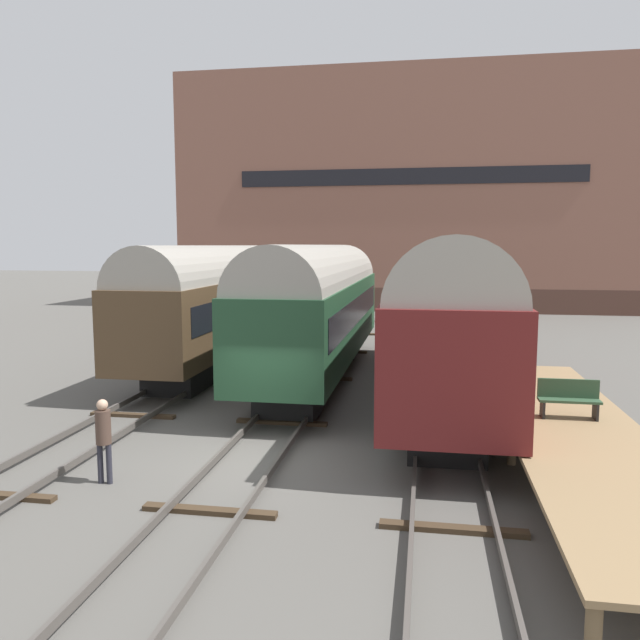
{
  "coord_description": "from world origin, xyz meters",
  "views": [
    {
      "loc": [
        3.93,
        -13.72,
        5.02
      ],
      "look_at": [
        0.0,
        9.49,
        2.2
      ],
      "focal_mm": 35.0,
      "sensor_mm": 36.0,
      "label": 1
    }
  ],
  "objects_px": {
    "bench": "(569,397)",
    "train_car_maroon": "(442,308)",
    "train_car_brown": "(228,295)",
    "person_worker": "(103,433)",
    "train_car_green": "(319,303)"
  },
  "relations": [
    {
      "from": "train_car_maroon",
      "to": "train_car_brown",
      "type": "bearing_deg",
      "value": 150.19
    },
    {
      "from": "person_worker",
      "to": "bench",
      "type": "bearing_deg",
      "value": 18.67
    },
    {
      "from": "train_car_green",
      "to": "person_worker",
      "type": "bearing_deg",
      "value": -103.59
    },
    {
      "from": "train_car_brown",
      "to": "train_car_green",
      "type": "xyz_separation_m",
      "value": [
        4.5,
        -2.97,
        -0.01
      ]
    },
    {
      "from": "train_car_brown",
      "to": "person_worker",
      "type": "distance_m",
      "value": 14.35
    },
    {
      "from": "train_car_green",
      "to": "bench",
      "type": "bearing_deg",
      "value": -46.65
    },
    {
      "from": "bench",
      "to": "person_worker",
      "type": "distance_m",
      "value": 10.59
    },
    {
      "from": "train_car_brown",
      "to": "train_car_maroon",
      "type": "distance_m",
      "value": 10.37
    },
    {
      "from": "bench",
      "to": "train_car_maroon",
      "type": "bearing_deg",
      "value": 116.88
    },
    {
      "from": "person_worker",
      "to": "train_car_maroon",
      "type": "bearing_deg",
      "value": 51.25
    },
    {
      "from": "train_car_maroon",
      "to": "person_worker",
      "type": "xyz_separation_m",
      "value": [
        -7.2,
        -8.97,
        -1.86
      ]
    },
    {
      "from": "bench",
      "to": "train_car_brown",
      "type": "bearing_deg",
      "value": 137.77
    },
    {
      "from": "train_car_maroon",
      "to": "train_car_green",
      "type": "bearing_deg",
      "value": 154.11
    },
    {
      "from": "train_car_brown",
      "to": "bench",
      "type": "height_order",
      "value": "train_car_brown"
    },
    {
      "from": "train_car_brown",
      "to": "train_car_green",
      "type": "bearing_deg",
      "value": -33.45
    }
  ]
}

